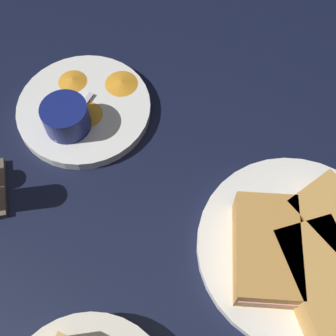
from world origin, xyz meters
TOP-DOWN VIEW (x-y plane):
  - ground_plane at (0.00, 0.00)cm, footprint 110.00×110.00cm
  - plate_sandwich_main at (-9.37, -13.19)cm, footprint 26.11×26.11cm
  - sandwich_half_near at (-9.54, -8.24)cm, footprint 14.67×10.88cm
  - sandwich_half_far at (-14.32, -13.37)cm, footprint 13.73×8.51cm
  - spoon_by_dark_ramekin at (-11.45, -13.23)cm, footprint 3.73×9.93cm
  - plate_chips_companion at (18.55, 11.07)cm, footprint 20.39×20.39cm
  - ramekin_light_gravy at (15.49, 13.62)cm, footprint 6.75×6.75cm
  - spoon_by_gravy_ramekin at (15.07, 13.92)cm, footprint 8.57×7.40cm
  - plantain_chip_scatter at (19.63, 10.24)cm, footprint 12.40×15.00cm

SIDE VIEW (x-z plane):
  - ground_plane at x=0.00cm, z-range -3.00..0.00cm
  - plate_sandwich_main at x=-9.37cm, z-range 0.00..1.60cm
  - plate_chips_companion at x=18.55cm, z-range 0.00..1.60cm
  - plantain_chip_scatter at x=19.63cm, z-range 1.60..2.20cm
  - spoon_by_dark_ramekin at x=-11.45cm, z-range 1.56..2.36cm
  - spoon_by_gravy_ramekin at x=15.07cm, z-range 1.56..2.36cm
  - ramekin_light_gravy at x=15.49cm, z-range 1.75..6.02cm
  - sandwich_half_near at x=-9.54cm, z-range 1.60..6.40cm
  - sandwich_half_far at x=-14.32cm, z-range 1.60..6.40cm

